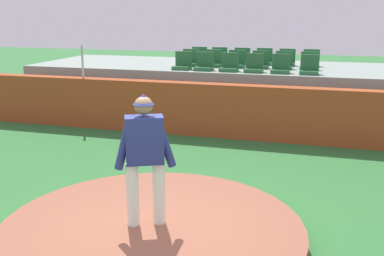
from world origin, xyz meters
name	(u,v)px	position (x,y,z in m)	size (l,w,h in m)	color
ground_plane	(152,242)	(0.00, 0.00, 0.00)	(60.00, 60.00, 0.00)	#2C6B32
pitchers_mound	(152,234)	(0.00, 0.00, 0.13)	(4.27, 4.27, 0.27)	#91543F
pitcher	(145,151)	(-0.08, 0.02, 1.33)	(0.81, 0.46, 1.84)	white
brick_barrier	(233,111)	(0.00, 5.74, 0.69)	(15.42, 0.40, 1.37)	#9E4320
fence_post_left	(82,62)	(-4.21, 5.74, 1.82)	(0.06, 0.06, 0.89)	silver
bleacher_platform	(250,91)	(0.00, 8.34, 0.77)	(13.26, 3.82, 1.55)	gray
stadium_chair_0	(183,64)	(-1.72, 6.97, 1.70)	(0.48, 0.44, 0.50)	#246035
stadium_chair_1	(204,65)	(-1.08, 6.95, 1.70)	(0.48, 0.44, 0.50)	#246035
stadium_chair_2	(229,65)	(-0.36, 6.94, 1.70)	(0.48, 0.44, 0.50)	#246035
stadium_chair_3	(254,66)	(0.32, 6.94, 1.70)	(0.48, 0.44, 0.50)	#246035
stadium_chair_4	(281,67)	(1.03, 6.96, 1.70)	(0.48, 0.44, 0.50)	#246035
stadium_chair_5	(309,68)	(1.78, 6.93, 1.70)	(0.48, 0.44, 0.50)	#246035
stadium_chair_6	(190,61)	(-1.76, 7.83, 1.70)	(0.48, 0.44, 0.50)	#246035
stadium_chair_7	(213,61)	(-1.03, 7.83, 1.70)	(0.48, 0.44, 0.50)	#246035
stadium_chair_8	(236,62)	(-0.34, 7.85, 1.70)	(0.48, 0.44, 0.50)	#246035
stadium_chair_9	(260,63)	(0.36, 7.84, 1.70)	(0.48, 0.44, 0.50)	#246035
stadium_chair_10	(284,63)	(1.02, 7.87, 1.70)	(0.48, 0.44, 0.50)	#246035
stadium_chair_11	(309,64)	(1.73, 7.85, 1.70)	(0.48, 0.44, 0.50)	#246035
stadium_chair_12	(199,58)	(-1.74, 8.74, 1.70)	(0.48, 0.44, 0.50)	#246035
stadium_chair_13	(219,58)	(-1.07, 8.73, 1.70)	(0.48, 0.44, 0.50)	#246035
stadium_chair_14	(242,59)	(-0.35, 8.73, 1.70)	(0.48, 0.44, 0.50)	#246035
stadium_chair_15	(264,60)	(0.34, 8.78, 1.70)	(0.48, 0.44, 0.50)	#246035
stadium_chair_16	(287,60)	(1.04, 8.74, 1.70)	(0.48, 0.44, 0.50)	#246035
stadium_chair_17	(311,61)	(1.76, 8.74, 1.70)	(0.48, 0.44, 0.50)	#246035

